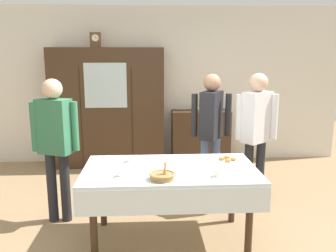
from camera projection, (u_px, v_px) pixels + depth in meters
ground_plane at (169, 229)px, 3.90m from camera, size 12.00×12.00×0.00m
back_wall at (160, 85)px, 6.21m from camera, size 6.40×0.10×2.70m
dining_table at (170, 179)px, 3.53m from camera, size 1.74×0.97×0.78m
wall_cabinet at (108, 108)px, 5.95m from camera, size 1.88×0.46×2.00m
mantel_clock at (96, 40)px, 5.71m from camera, size 0.18×0.11×0.24m
bookshelf_low at (201, 137)px, 6.19m from camera, size 1.01×0.35×0.93m
book_stack at (201, 109)px, 6.09m from camera, size 0.15×0.22×0.05m
tea_cup_mid_right at (218, 174)px, 3.28m from camera, size 0.13×0.13×0.06m
tea_cup_near_right at (130, 160)px, 3.73m from camera, size 0.13×0.13×0.06m
tea_cup_center at (121, 174)px, 3.29m from camera, size 0.13×0.13×0.06m
bread_basket at (162, 176)px, 3.22m from camera, size 0.24×0.24×0.16m
pastry_plate at (227, 160)px, 3.76m from camera, size 0.28×0.28×0.05m
spoon_back_edge at (125, 169)px, 3.51m from camera, size 0.12×0.02×0.01m
spoon_front_edge at (217, 167)px, 3.56m from camera, size 0.12×0.02×0.01m
spoon_near_right at (113, 160)px, 3.79m from camera, size 0.12×0.02×0.01m
person_behind_table_right at (55, 137)px, 3.90m from camera, size 0.52×0.32×1.64m
person_behind_table_left at (256, 126)px, 4.33m from camera, size 0.52×0.37×1.68m
person_near_right_end at (211, 124)px, 4.56m from camera, size 0.52×0.41×1.66m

